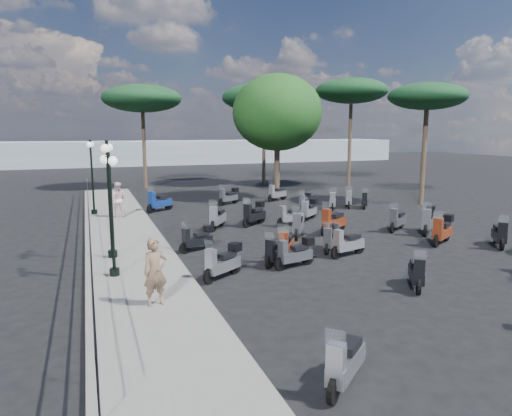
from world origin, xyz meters
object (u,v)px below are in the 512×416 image
object	(u,v)px
scooter_13	(347,244)
pine_1	(352,91)
scooter_0	(345,364)
scooter_9	(298,226)
scooter_4	(217,218)
scooter_10	(254,215)
scooter_15	(291,217)
scooter_28	(365,201)
lamp_post_1	(109,192)
scooter_6	(417,274)
scooter_11	(229,197)
scooter_3	(197,239)
scooter_30	(333,202)
scooter_16	(253,214)
pine_3	(427,97)
scooter_7	(295,254)
lamp_post_0	(111,206)
scooter_5	(159,202)
broadleaf_tree	(277,113)
scooter_8	(277,253)
scooter_17	(277,194)
scooter_1	(223,263)
scooter_2	(286,246)
scooter_22	(309,210)
pine_2	(142,99)
pedestrian_far	(117,199)
scooter_21	(397,220)
pine_0	(264,98)
scooter_26	(499,235)
scooter_19	(443,231)
scooter_20	(333,222)
lamp_post_2	(92,172)

from	to	relation	value
scooter_13	pine_1	bearing A→B (deg)	-47.11
scooter_0	scooter_9	world-z (taller)	scooter_9
scooter_4	scooter_10	distance (m)	1.81
scooter_0	scooter_15	bearing A→B (deg)	-61.11
scooter_10	scooter_28	size ratio (longest dim) A/B	1.12
lamp_post_1	scooter_6	distance (m)	10.04
scooter_10	scooter_11	size ratio (longest dim) A/B	1.01
scooter_3	scooter_30	xyz separation A→B (m)	(9.24, 6.16, 0.01)
scooter_16	pine_1	bearing A→B (deg)	-84.15
scooter_4	pine_3	distance (m)	15.02
scooter_7	scooter_10	world-z (taller)	scooter_10
lamp_post_0	scooter_5	size ratio (longest dim) A/B	2.32
broadleaf_tree	pine_1	distance (m)	9.57
pine_3	scooter_10	bearing A→B (deg)	-168.16
scooter_9	pine_3	xyz separation A→B (m)	(10.85, 5.36, 5.87)
scooter_8	scooter_13	bearing A→B (deg)	-127.12
lamp_post_0	pine_3	distance (m)	20.67
scooter_16	scooter_17	bearing A→B (deg)	-69.12
scooter_3	scooter_30	world-z (taller)	scooter_30
lamp_post_0	scooter_28	xyz separation A→B (m)	(14.28, 8.33, -1.81)
scooter_4	scooter_11	bearing A→B (deg)	-77.11
scooter_11	scooter_16	size ratio (longest dim) A/B	1.03
scooter_4	scooter_9	bearing A→B (deg)	168.96
scooter_1	scooter_5	world-z (taller)	scooter_5
scooter_16	scooter_2	bearing A→B (deg)	133.01
scooter_11	scooter_6	bearing A→B (deg)	153.83
scooter_1	scooter_3	xyz separation A→B (m)	(0.00, 3.39, -0.05)
scooter_11	scooter_22	distance (m)	6.42
scooter_8	pine_2	world-z (taller)	pine_2
scooter_1	broadleaf_tree	bearing A→B (deg)	-61.76
scooter_10	pine_1	world-z (taller)	pine_1
pine_1	scooter_2	bearing A→B (deg)	-127.13
pedestrian_far	scooter_8	world-z (taller)	pedestrian_far
scooter_8	scooter_13	xyz separation A→B (m)	(2.77, 0.09, 0.03)
scooter_21	pine_2	size ratio (longest dim) A/B	0.19
scooter_22	scooter_9	bearing A→B (deg)	105.22
lamp_post_0	pine_0	size ratio (longest dim) A/B	0.45
scooter_8	scooter_16	size ratio (longest dim) A/B	0.88
scooter_26	broadleaf_tree	xyz separation A→B (m)	(-3.10, 14.58, 5.06)
scooter_2	scooter_19	xyz separation A→B (m)	(6.68, -0.11, 0.06)
scooter_7	scooter_20	world-z (taller)	scooter_20
scooter_5	scooter_21	world-z (taller)	scooter_5
broadleaf_tree	pine_2	size ratio (longest dim) A/B	1.02
scooter_6	scooter_15	xyz separation A→B (m)	(0.25, 9.08, 0.00)
scooter_5	scooter_9	size ratio (longest dim) A/B	1.01
scooter_21	pine_0	xyz separation A→B (m)	(0.88, 18.58, 6.51)
scooter_1	scooter_22	world-z (taller)	same
scooter_22	scooter_6	bearing A→B (deg)	129.46
lamp_post_2	pine_1	bearing A→B (deg)	26.85
scooter_5	scooter_28	distance (m)	11.64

